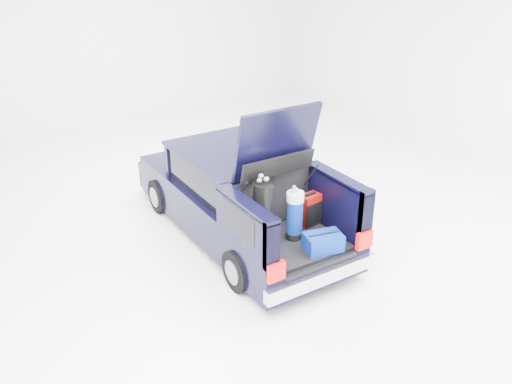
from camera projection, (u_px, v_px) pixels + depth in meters
ground at (240, 233)px, 9.11m from camera, size 14.00×14.00×0.00m
car at (237, 195)px, 8.90m from camera, size 1.87×4.65×2.47m
red_suitcase at (310, 210)px, 8.05m from camera, size 0.34×0.24×0.52m
black_golf_bag at (263, 212)px, 7.52m from camera, size 0.34×0.36×1.01m
blue_golf_bag at (295, 215)px, 7.63m from camera, size 0.28×0.28×0.82m
blue_duffel at (323, 242)px, 7.45m from camera, size 0.57×0.44×0.27m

